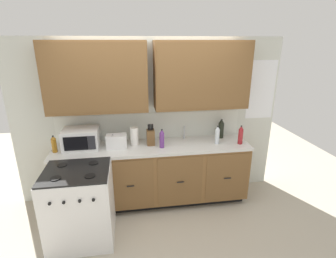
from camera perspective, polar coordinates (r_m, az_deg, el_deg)
name	(u,v)px	position (r m, az deg, el deg)	size (l,w,h in m)	color
ground_plane	(156,213)	(3.89, -2.64, -18.16)	(8.00, 8.00, 0.00)	#B2A893
wall_unit	(151,93)	(3.67, -3.84, 7.87)	(3.95, 0.40, 2.41)	silver
counter_run	(154,174)	(3.88, -3.21, -9.87)	(2.78, 0.64, 0.93)	black
stove_range	(80,205)	(3.40, -18.89, -15.72)	(0.76, 0.68, 0.95)	white
microwave	(81,139)	(3.75, -18.70, -2.03)	(0.48, 0.37, 0.28)	white
toaster	(117,141)	(3.65, -11.34, -2.68)	(0.28, 0.18, 0.19)	white
knife_block	(151,137)	(3.69, -3.86, -1.76)	(0.11, 0.14, 0.31)	brown
sink_faucet	(184,132)	(3.92, 3.59, -0.74)	(0.02, 0.02, 0.20)	#B2B5BA
paper_towel_roll	(134,136)	(3.70, -7.45, -1.60)	(0.12, 0.12, 0.26)	white
bottle_dark	(221,129)	(4.02, 11.67, 0.05)	(0.08, 0.08, 0.29)	black
bottle_clear	(217,135)	(3.78, 10.87, -1.31)	(0.06, 0.06, 0.27)	silver
bottle_red	(241,135)	(3.85, 15.80, -1.28)	(0.07, 0.07, 0.28)	maroon
bottle_violet	(162,139)	(3.58, -1.37, -2.15)	(0.07, 0.07, 0.27)	#663384
bottle_amber	(54,144)	(3.75, -23.95, -3.08)	(0.07, 0.07, 0.23)	#9E6619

